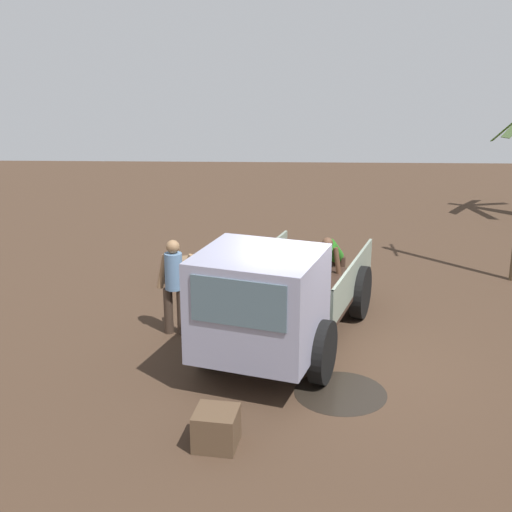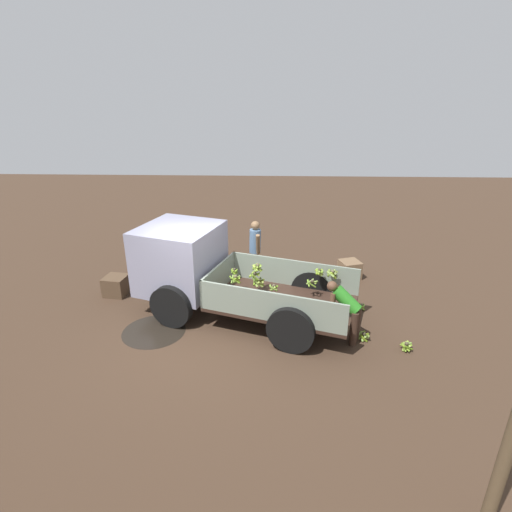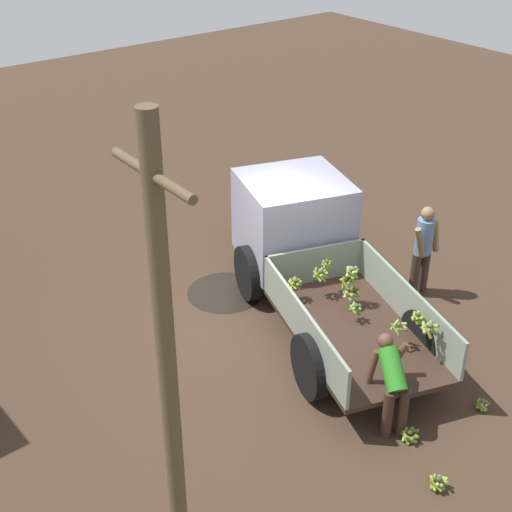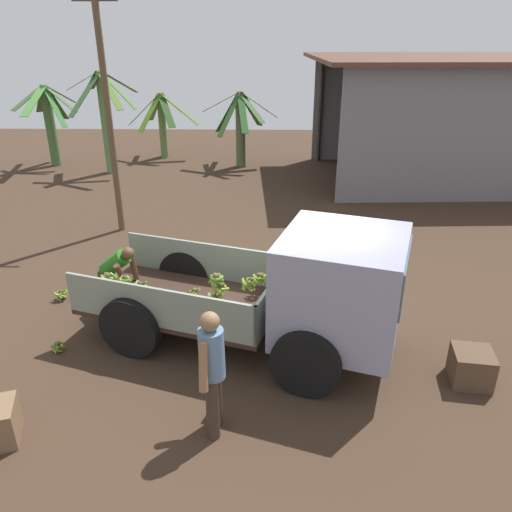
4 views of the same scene
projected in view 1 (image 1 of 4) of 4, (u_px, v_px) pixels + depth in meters
name	position (u px, v px, depth m)	size (l,w,h in m)	color
ground	(320.00, 360.00, 11.51)	(36.00, 36.00, 0.00)	#3E2C1F
mud_patch_0	(340.00, 393.00, 10.47)	(1.37, 1.37, 0.01)	black
cargo_truck	(270.00, 302.00, 11.01)	(5.20, 3.20, 2.01)	#34231B
person_foreground_visitor	(174.00, 282.00, 12.27)	(0.33, 0.68, 1.70)	#3B2C22
person_worker_loading	(333.00, 259.00, 14.12)	(0.74, 0.76, 1.28)	#37251B
banana_bunch_on_ground_0	(330.00, 283.00, 14.71)	(0.26, 0.27, 0.19)	#403A29
banana_bunch_on_ground_1	(344.00, 270.00, 15.44)	(0.25, 0.25, 0.21)	#453F2D
banana_bunch_on_ground_2	(269.00, 279.00, 14.96)	(0.20, 0.20, 0.18)	brown
wooden_crate_0	(182.00, 271.00, 15.00)	(0.53, 0.53, 0.50)	brown
wooden_crate_1	(216.00, 428.00, 9.08)	(0.54, 0.54, 0.49)	brown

